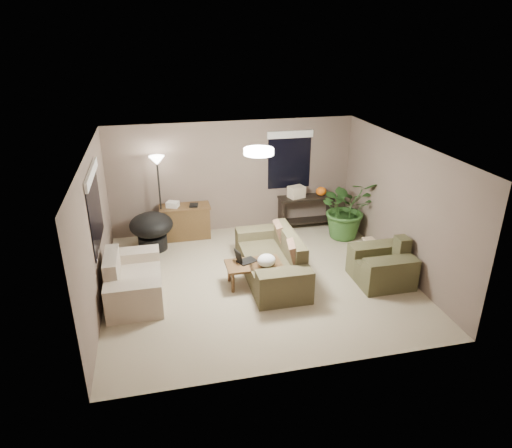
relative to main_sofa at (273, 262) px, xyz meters
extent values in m
plane|color=tan|center=(-0.30, -0.08, -0.29)|extent=(5.50, 5.50, 0.00)
plane|color=white|center=(-0.30, -0.08, 2.21)|extent=(5.50, 5.50, 0.00)
plane|color=#6D5B51|center=(-0.30, 2.42, 0.96)|extent=(5.50, 0.00, 5.50)
plane|color=#6D5B51|center=(-0.30, -2.58, 0.96)|extent=(5.50, 0.00, 5.50)
plane|color=#6D5B51|center=(-3.05, -0.08, 0.96)|extent=(0.00, 5.00, 5.00)
plane|color=#6D5B51|center=(2.45, -0.08, 0.96)|extent=(0.00, 5.00, 5.00)
cube|color=#49432C|center=(-0.04, 0.00, -0.08)|extent=(0.95, 1.48, 0.42)
cube|color=#4E472F|center=(0.32, 0.00, 0.34)|extent=(0.22, 1.48, 0.43)
cube|color=#4E472E|center=(-0.04, -0.92, 0.01)|extent=(0.95, 0.36, 0.60)
cube|color=#49432B|center=(-0.04, 0.92, 0.01)|extent=(0.95, 0.36, 0.60)
cube|color=#8C7251|center=(0.26, -0.45, 0.36)|extent=(0.31, 0.48, 0.47)
cube|color=#8C7251|center=(0.26, 0.45, 0.36)|extent=(0.26, 0.47, 0.47)
cube|color=beige|center=(-2.51, -0.17, -0.08)|extent=(0.90, 0.88, 0.42)
cube|color=beige|center=(-2.85, -0.17, 0.34)|extent=(0.22, 0.88, 0.43)
cube|color=beige|center=(-2.51, -0.79, 0.01)|extent=(0.90, 0.36, 0.60)
cube|color=beige|center=(-2.51, 0.45, 0.01)|extent=(0.90, 0.36, 0.60)
cube|color=#454429|center=(1.89, -0.61, -0.08)|extent=(0.95, 0.28, 0.42)
cube|color=#47452B|center=(2.26, -0.61, 0.34)|extent=(0.22, 0.28, 0.43)
cube|color=#49472C|center=(1.89, -0.93, 0.01)|extent=(0.95, 0.36, 0.60)
cube|color=#4C4A2D|center=(1.89, -0.29, 0.01)|extent=(0.95, 0.36, 0.60)
cube|color=brown|center=(-0.42, -0.19, 0.11)|extent=(1.00, 0.55, 0.04)
cylinder|color=brown|center=(-0.84, -0.39, -0.10)|extent=(0.06, 0.06, 0.38)
cylinder|color=brown|center=(0.00, -0.39, -0.10)|extent=(0.06, 0.06, 0.38)
cylinder|color=brown|center=(-0.84, 0.01, -0.10)|extent=(0.06, 0.06, 0.38)
cylinder|color=brown|center=(0.00, 0.01, -0.10)|extent=(0.06, 0.06, 0.38)
cube|color=black|center=(-0.52, -0.09, 0.13)|extent=(0.39, 0.34, 0.02)
cube|color=black|center=(-0.68, -0.09, 0.25)|extent=(0.13, 0.24, 0.22)
ellipsoid|color=white|center=(-0.22, -0.34, 0.24)|extent=(0.42, 0.40, 0.23)
cube|color=brown|center=(-1.45, 2.12, 0.06)|extent=(1.05, 0.45, 0.71)
cube|color=brown|center=(-1.45, 2.12, 0.44)|extent=(1.10, 0.50, 0.04)
cube|color=silver|center=(-1.70, 2.12, 0.52)|extent=(0.31, 0.28, 0.12)
cube|color=black|center=(-1.25, 2.07, 0.48)|extent=(0.22, 0.25, 0.04)
cube|color=black|center=(1.35, 2.12, 0.44)|extent=(1.30, 0.40, 0.04)
cube|color=black|center=(0.75, 2.12, 0.06)|extent=(0.05, 0.38, 0.71)
cube|color=black|center=(1.95, 2.12, 0.06)|extent=(0.05, 0.38, 0.71)
cube|color=black|center=(1.35, 2.12, -0.14)|extent=(1.25, 0.36, 0.03)
ellipsoid|color=orange|center=(1.70, 2.12, 0.56)|extent=(0.28, 0.28, 0.20)
cube|color=beige|center=(1.10, 2.12, 0.59)|extent=(0.41, 0.35, 0.26)
cylinder|color=black|center=(-2.18, 1.70, -0.14)|extent=(0.60, 0.60, 0.30)
ellipsoid|color=black|center=(-2.18, 1.70, 0.26)|extent=(0.95, 0.95, 0.50)
cylinder|color=black|center=(-1.95, 2.05, -0.28)|extent=(0.28, 0.28, 0.02)
cylinder|color=black|center=(-1.95, 2.05, 0.61)|extent=(0.04, 0.04, 1.78)
cone|color=white|center=(-1.95, 2.05, 1.53)|extent=(0.32, 0.32, 0.18)
cylinder|color=white|center=(-0.30, -0.08, 2.15)|extent=(0.50, 0.50, 0.10)
imported|color=#2D5923|center=(2.04, 1.38, 0.24)|extent=(1.23, 1.37, 1.07)
cube|color=tan|center=(2.00, 0.14, -0.28)|extent=(0.32, 0.32, 0.03)
cylinder|color=tan|center=(2.00, 0.14, -0.04)|extent=(0.12, 0.12, 0.44)
cube|color=tan|center=(2.00, 0.14, 0.19)|extent=(0.22, 0.22, 0.03)
cube|color=black|center=(-3.04, 0.22, 1.26)|extent=(0.01, 1.50, 1.30)
cube|color=white|center=(-3.02, 0.22, 1.86)|extent=(0.05, 1.56, 0.16)
cube|color=black|center=(1.00, 2.40, 1.26)|extent=(1.00, 0.01, 1.30)
cube|color=white|center=(1.00, 2.38, 1.86)|extent=(1.06, 0.05, 0.16)
camera|label=1|loc=(-1.99, -7.29, 4.01)|focal=32.00mm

